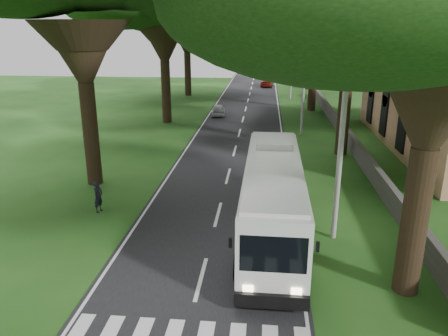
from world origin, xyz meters
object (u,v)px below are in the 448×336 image
at_px(distant_car_a, 219,110).
at_px(pole_mid, 304,87).
at_px(pole_far, 292,67).
at_px(pole_near, 341,149).
at_px(coach_bus, 273,196).
at_px(distant_car_c, 267,82).
at_px(pedestrian, 98,197).

bearing_deg(distant_car_a, pole_mid, 130.26).
bearing_deg(pole_far, distant_car_a, -124.20).
height_order(pole_near, pole_mid, same).
xyz_separation_m(pole_near, coach_bus, (-2.80, 0.13, -2.29)).
relative_size(distant_car_a, distant_car_c, 0.79).
height_order(pole_mid, pole_far, same).
xyz_separation_m(distant_car_a, pedestrian, (-3.43, -26.07, 0.19)).
height_order(pole_near, pedestrian, pole_near).
distance_m(pole_mid, distant_car_a, 11.94).
relative_size(coach_bus, distant_car_a, 3.32).
bearing_deg(distant_car_a, pole_near, 100.44).
xyz_separation_m(pole_near, pole_mid, (0.00, 20.00, 0.00)).
height_order(pole_mid, distant_car_a, pole_mid).
bearing_deg(pole_near, coach_bus, 177.35).
bearing_deg(coach_bus, distant_car_c, 90.92).
height_order(distant_car_c, pedestrian, pedestrian).
height_order(pole_far, pedestrian, pole_far).
bearing_deg(distant_car_c, pole_mid, 97.51).
height_order(pole_near, distant_car_c, pole_near).
bearing_deg(pedestrian, pole_near, -85.28).
xyz_separation_m(coach_bus, pedestrian, (-8.87, 1.68, -1.06)).
xyz_separation_m(pole_mid, pole_far, (0.00, 20.00, 0.00)).
bearing_deg(distant_car_c, pedestrian, 82.39).
bearing_deg(pedestrian, distant_car_c, 3.95).
relative_size(pole_near, distant_car_c, 1.76).
relative_size(pole_mid, pole_far, 1.00).
relative_size(pole_mid, distant_car_a, 2.23).
distance_m(pole_far, distant_car_c, 13.18).
distance_m(pole_near, pedestrian, 12.27).
bearing_deg(pole_mid, distant_car_a, 136.29).
relative_size(pole_near, pedestrian, 4.81).
bearing_deg(pole_near, distant_car_c, 93.42).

